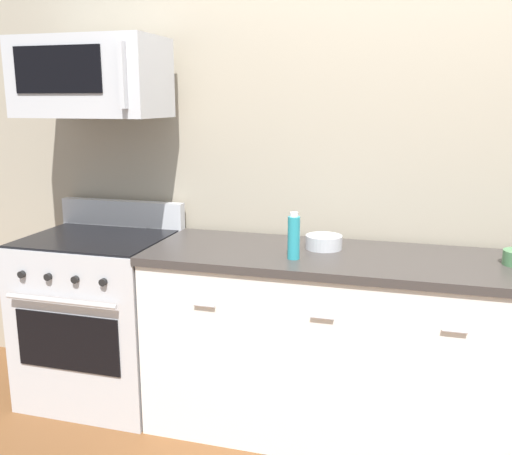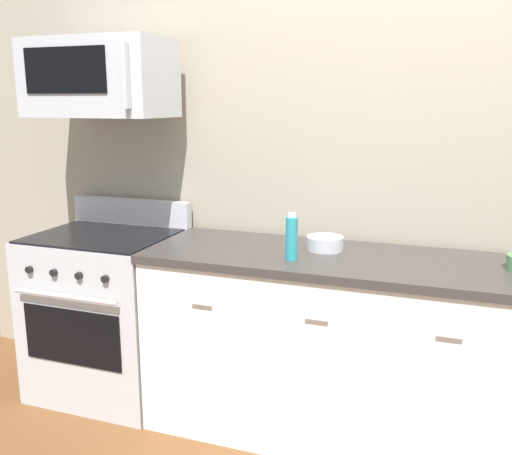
{
  "view_description": "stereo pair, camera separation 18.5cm",
  "coord_description": "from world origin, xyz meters",
  "px_view_note": "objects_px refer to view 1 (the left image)",
  "views": [
    {
      "loc": [
        0.08,
        -2.6,
        1.63
      ],
      "look_at": [
        -0.64,
        -0.05,
        1.04
      ],
      "focal_mm": 39.66,
      "sensor_mm": 36.0,
      "label": 1
    },
    {
      "loc": [
        0.25,
        -2.55,
        1.63
      ],
      "look_at": [
        -0.64,
        -0.05,
        1.04
      ],
      "focal_mm": 39.66,
      "sensor_mm": 36.0,
      "label": 2
    }
  ],
  "objects_px": {
    "microwave": "(91,78)",
    "bowl_steel_prep": "(324,242)",
    "bottle_dish_soap": "(294,237)",
    "range_oven": "(102,316)"
  },
  "relations": [
    {
      "from": "microwave",
      "to": "bowl_steel_prep",
      "type": "relative_size",
      "value": 4.12
    },
    {
      "from": "bottle_dish_soap",
      "to": "bowl_steel_prep",
      "type": "height_order",
      "value": "bottle_dish_soap"
    },
    {
      "from": "microwave",
      "to": "bottle_dish_soap",
      "type": "bearing_deg",
      "value": -9.24
    },
    {
      "from": "range_oven",
      "to": "bottle_dish_soap",
      "type": "distance_m",
      "value": 1.25
    },
    {
      "from": "range_oven",
      "to": "microwave",
      "type": "relative_size",
      "value": 1.44
    },
    {
      "from": "microwave",
      "to": "range_oven",
      "type": "bearing_deg",
      "value": -90.29
    },
    {
      "from": "bowl_steel_prep",
      "to": "bottle_dish_soap",
      "type": "bearing_deg",
      "value": -115.11
    },
    {
      "from": "microwave",
      "to": "bowl_steel_prep",
      "type": "distance_m",
      "value": 1.45
    },
    {
      "from": "range_oven",
      "to": "bottle_dish_soap",
      "type": "height_order",
      "value": "bottle_dish_soap"
    },
    {
      "from": "range_oven",
      "to": "bottle_dish_soap",
      "type": "bearing_deg",
      "value": -6.97
    }
  ]
}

